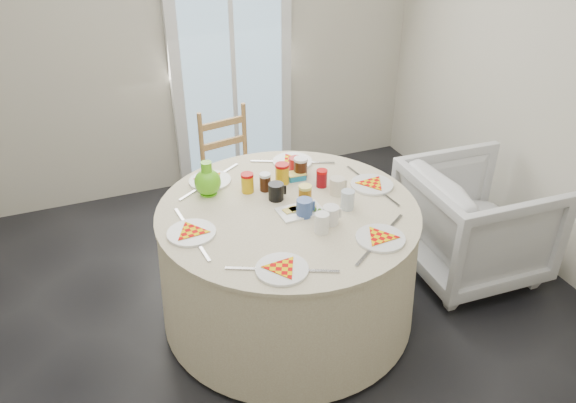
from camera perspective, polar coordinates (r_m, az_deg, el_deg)
name	(u,v)px	position (r m, az deg, el deg)	size (l,w,h in m)	color
floor	(271,333)	(3.43, -1.69, -13.24)	(4.00, 4.00, 0.00)	black
wall_back	(177,33)	(4.53, -11.18, 16.48)	(4.00, 0.02, 2.60)	#BCB5A3
glass_door	(231,61)	(4.64, -5.77, 14.01)	(1.00, 0.08, 2.10)	silver
table	(288,263)	(3.33, 0.00, -6.29)	(1.51, 1.51, 0.76)	beige
wooden_chair	(235,171)	(4.12, -5.38, 3.06)	(0.41, 0.39, 0.91)	tan
armchair	(474,221)	(3.88, 18.42, -1.85)	(0.81, 0.76, 0.84)	silver
place_settings	(288,206)	(3.10, 0.00, -0.47)	(1.37, 1.37, 0.03)	white
jar_cluster	(283,180)	(3.26, -0.48, 2.23)	(0.49, 0.24, 0.14)	brown
butter_tub	(296,175)	(3.39, 0.86, 2.72)	(0.11, 0.08, 0.04)	#187DAF
green_pitcher	(207,176)	(3.23, -8.21, 2.54)	(0.15, 0.15, 0.20)	#5AC717
cheese_platter	(301,210)	(3.07, 1.28, -0.83)	(0.25, 0.16, 0.03)	silver
mugs_glasses	(314,195)	(3.13, 2.64, 0.67)	(0.66, 0.66, 0.12)	#A8A8A8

